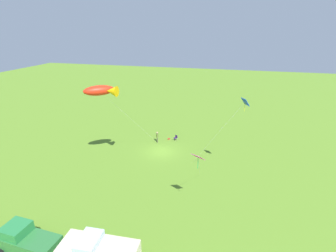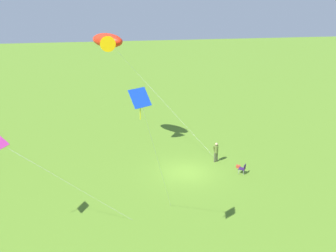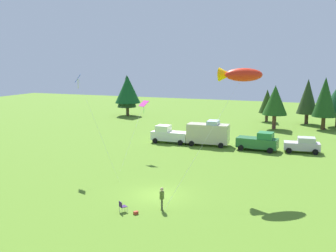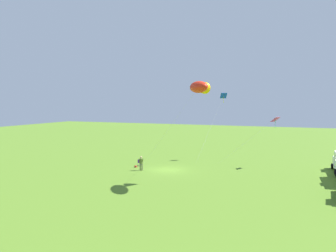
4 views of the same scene
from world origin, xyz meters
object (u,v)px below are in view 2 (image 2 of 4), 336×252
object	(u,v)px
folding_chair	(243,168)
person_kite_flyer	(216,151)
kite_diamond_rainbow	(0,144)
backpack_on_grass	(238,166)
kite_large_fish	(107,41)
kite_diamond_blue	(141,103)

from	to	relation	value
folding_chair	person_kite_flyer	bearing A→B (deg)	-23.62
kite_diamond_rainbow	backpack_on_grass	bearing A→B (deg)	-67.11
kite_large_fish	kite_diamond_rainbow	bearing A→B (deg)	152.89
backpack_on_grass	kite_diamond_rainbow	world-z (taller)	kite_diamond_rainbow
folding_chair	backpack_on_grass	world-z (taller)	folding_chair
kite_diamond_blue	kite_diamond_rainbow	size ratio (longest dim) A/B	1.23
folding_chair	backpack_on_grass	xyz separation A→B (m)	(1.13, -0.01, -0.38)
folding_chair	backpack_on_grass	distance (m)	1.19
kite_large_fish	kite_diamond_rainbow	size ratio (longest dim) A/B	1.33
kite_large_fish	backpack_on_grass	bearing A→B (deg)	-117.80
backpack_on_grass	kite_diamond_rainbow	xyz separation A→B (m)	(-6.91, 16.37, 5.91)
kite_large_fish	kite_diamond_blue	xyz separation A→B (m)	(-15.81, -1.22, -0.81)
person_kite_flyer	kite_large_fish	size ratio (longest dim) A/B	0.17
backpack_on_grass	kite_large_fish	distance (m)	15.02
backpack_on_grass	folding_chair	bearing A→B (deg)	179.65
kite_diamond_blue	kite_diamond_rainbow	bearing A→B (deg)	64.48
folding_chair	backpack_on_grass	size ratio (longest dim) A/B	2.56
backpack_on_grass	person_kite_flyer	bearing A→B (deg)	46.18
person_kite_flyer	backpack_on_grass	xyz separation A→B (m)	(-1.45, -1.51, -0.91)
kite_diamond_blue	backpack_on_grass	bearing A→B (deg)	-40.25
kite_large_fish	kite_diamond_blue	world-z (taller)	kite_large_fish
folding_chair	backpack_on_grass	bearing A→B (deg)	-54.23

